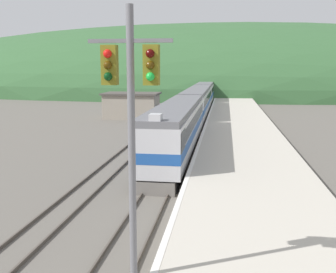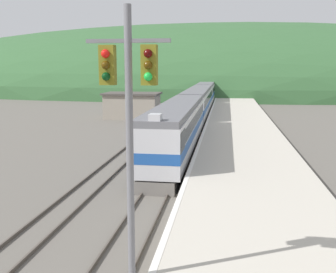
% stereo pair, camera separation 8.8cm
% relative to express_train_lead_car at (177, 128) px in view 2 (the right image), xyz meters
% --- Properties ---
extents(track_main, '(1.52, 180.00, 0.16)m').
position_rel_express_train_lead_car_xyz_m(track_main, '(0.00, 45.17, -2.17)').
color(track_main, '#4C443D').
rests_on(track_main, ground).
extents(track_siding, '(1.52, 180.00, 0.16)m').
position_rel_express_train_lead_car_xyz_m(track_siding, '(-4.07, 45.17, -2.17)').
color(track_siding, '#4C443D').
rests_on(track_siding, ground).
extents(platform, '(7.10, 140.00, 1.12)m').
position_rel_express_train_lead_car_xyz_m(platform, '(5.19, 25.17, -1.70)').
color(platform, '#BCB5A5').
rests_on(platform, ground).
extents(distant_hills, '(233.43, 105.04, 39.77)m').
position_rel_express_train_lead_car_xyz_m(distant_hills, '(0.00, 97.30, -2.25)').
color(distant_hills, '#335B33').
rests_on(distant_hills, ground).
extents(station_shed, '(7.57, 4.94, 3.48)m').
position_rel_express_train_lead_car_xyz_m(station_shed, '(-9.01, 22.34, -0.49)').
color(station_shed, gray).
rests_on(station_shed, ground).
extents(express_train_lead_car, '(2.87, 20.34, 4.48)m').
position_rel_express_train_lead_car_xyz_m(express_train_lead_car, '(0.00, 0.00, 0.00)').
color(express_train_lead_car, black).
rests_on(express_train_lead_car, ground).
extents(carriage_second, '(2.86, 22.77, 4.12)m').
position_rel_express_train_lead_car_xyz_m(carriage_second, '(0.00, 22.67, -0.01)').
color(carriage_second, black).
rests_on(carriage_second, ground).
extents(carriage_third, '(2.86, 22.77, 4.12)m').
position_rel_express_train_lead_car_xyz_m(carriage_third, '(0.00, 46.31, -0.01)').
color(carriage_third, black).
rests_on(carriage_third, ground).
extents(carriage_fourth, '(2.86, 22.77, 4.12)m').
position_rel_express_train_lead_car_xyz_m(carriage_fourth, '(0.00, 69.96, -0.01)').
color(carriage_fourth, black).
rests_on(carriage_fourth, ground).
extents(signal_mast_main, '(2.20, 0.42, 8.52)m').
position_rel_express_train_lead_car_xyz_m(signal_mast_main, '(1.25, -20.13, 3.35)').
color(signal_mast_main, slate).
rests_on(signal_mast_main, ground).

